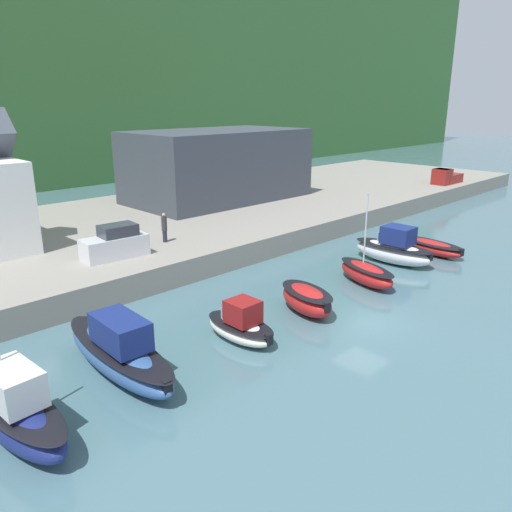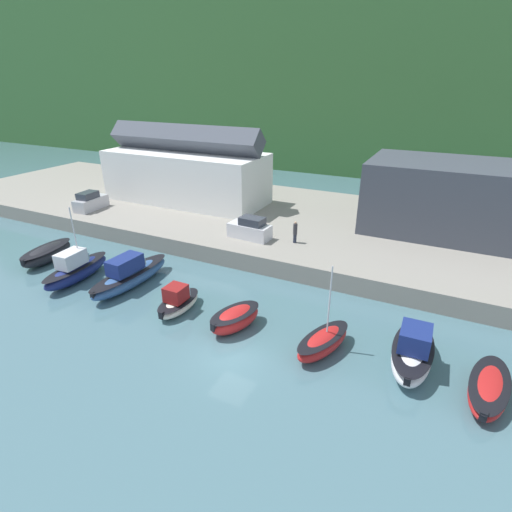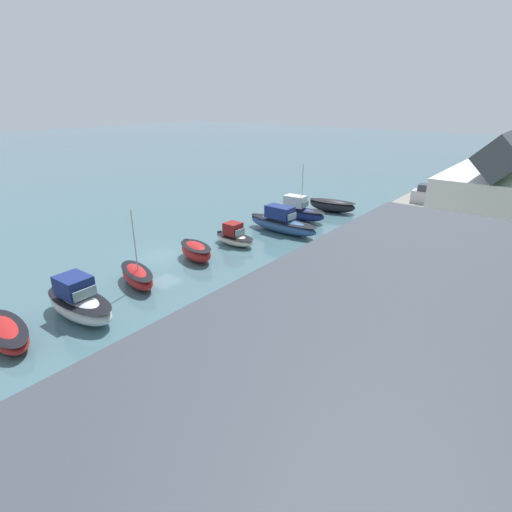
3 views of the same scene
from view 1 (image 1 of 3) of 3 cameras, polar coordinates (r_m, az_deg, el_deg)
The scene contains 13 objects.
ground_plane at distance 28.25m, azimuth 12.20°, elevation -7.22°, with size 320.00×320.00×0.00m, color #476B75.
quay_promenade at distance 44.28m, azimuth -13.73°, elevation 2.88°, with size 106.13×24.18×1.70m.
yacht_club_building at distance 52.08m, azimuth -4.38°, elevation 10.32°, with size 17.96×10.10×7.00m.
moored_boat_1 at distance 20.47m, azimuth -25.93°, elevation -15.54°, with size 2.46×7.05×6.46m.
moored_boat_2 at distance 23.08m, azimuth -15.42°, elevation -10.51°, with size 2.51×8.51×2.77m.
moored_boat_3 at distance 25.26m, azimuth -1.75°, elevation -7.96°, with size 1.99×4.31×2.16m.
moored_boat_4 at distance 28.49m, azimuth 5.82°, elevation -4.94°, with size 3.23×4.64×1.50m.
moored_boat_5 at distance 33.44m, azimuth 12.49°, elevation -1.96°, with size 3.19×5.21×6.00m.
moored_boat_6 at distance 38.18m, azimuth 15.48°, elevation 0.74°, with size 2.52×6.23×2.82m.
moored_boat_7 at distance 41.48m, azimuth 19.33°, elevation 1.01°, with size 2.77×5.83×1.06m.
parked_car_0 at distance 33.82m, azimuth -15.77°, elevation 1.37°, with size 4.32×2.11×2.16m.
pickup_truck_0 at distance 66.38m, azimuth 20.84°, elevation 8.44°, with size 4.75×2.05×1.90m.
person_on_quay at distance 36.64m, azimuth -10.43°, elevation 3.25°, with size 0.40×0.40×2.14m.
Camera 1 is at (-21.85, -13.66, 11.58)m, focal length 35.00 mm.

